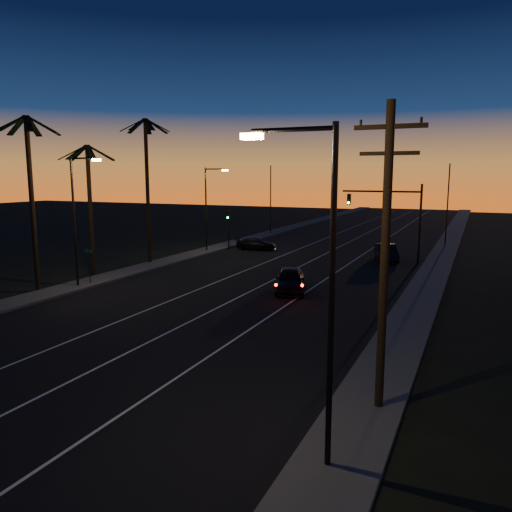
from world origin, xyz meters
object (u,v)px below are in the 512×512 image
at_px(signal_mast, 393,209).
at_px(lead_car, 290,280).
at_px(utility_pole, 385,253).
at_px(right_car, 386,253).
at_px(cross_car, 256,244).

relative_size(signal_mast, lead_car, 1.28).
distance_m(signal_mast, lead_car, 16.20).
xyz_separation_m(utility_pole, right_car, (-4.87, 29.74, -4.53)).
bearing_deg(signal_mast, cross_car, 174.34).
xyz_separation_m(lead_car, right_car, (3.79, 14.88, -0.03)).
height_order(lead_car, cross_car, lead_car).
distance_m(utility_pole, signal_mast, 30.33).
height_order(right_car, cross_car, right_car).
bearing_deg(utility_pole, cross_car, 120.66).
bearing_deg(cross_car, lead_car, -58.96).
bearing_deg(right_car, utility_pole, -80.69).
relative_size(lead_car, right_car, 1.12).
xyz_separation_m(right_car, cross_car, (-13.73, 1.65, -0.16)).
distance_m(utility_pole, cross_car, 36.79).
xyz_separation_m(signal_mast, right_car, (-0.41, -0.25, -4.00)).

